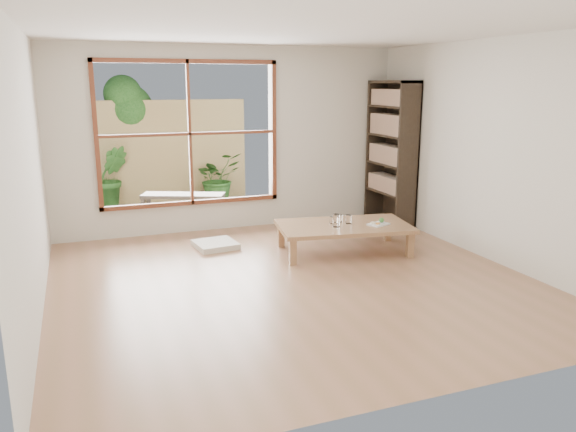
# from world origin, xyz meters

# --- Properties ---
(ground) EXTENTS (5.00, 5.00, 0.00)m
(ground) POSITION_xyz_m (0.00, 0.00, 0.00)
(ground) COLOR #A27051
(ground) RESTS_ON ground
(low_table) EXTENTS (1.76, 1.17, 0.36)m
(low_table) POSITION_xyz_m (0.99, 0.77, 0.31)
(low_table) COLOR #9C6E4C
(low_table) RESTS_ON ground
(floor_cushion) EXTENTS (0.56, 0.56, 0.07)m
(floor_cushion) POSITION_xyz_m (-0.49, 1.53, 0.04)
(floor_cushion) COLOR silver
(floor_cushion) RESTS_ON ground
(bookshelf) EXTENTS (0.34, 0.95, 2.12)m
(bookshelf) POSITION_xyz_m (2.31, 1.90, 1.06)
(bookshelf) COLOR #2F241A
(bookshelf) RESTS_ON ground
(glass_tall) EXTENTS (0.09, 0.09, 0.16)m
(glass_tall) POSITION_xyz_m (0.84, 0.70, 0.44)
(glass_tall) COLOR silver
(glass_tall) RESTS_ON low_table
(glass_mid) EXTENTS (0.08, 0.08, 0.11)m
(glass_mid) POSITION_xyz_m (1.06, 0.80, 0.41)
(glass_mid) COLOR silver
(glass_mid) RESTS_ON low_table
(glass_short) EXTENTS (0.07, 0.07, 0.10)m
(glass_short) POSITION_xyz_m (0.99, 0.91, 0.40)
(glass_short) COLOR silver
(glass_short) RESTS_ON low_table
(glass_small) EXTENTS (0.07, 0.07, 0.08)m
(glass_small) POSITION_xyz_m (0.87, 0.88, 0.40)
(glass_small) COLOR silver
(glass_small) RESTS_ON low_table
(food_tray) EXTENTS (0.30, 0.26, 0.08)m
(food_tray) POSITION_xyz_m (1.39, 0.61, 0.38)
(food_tray) COLOR white
(food_tray) RESTS_ON low_table
(deck) EXTENTS (2.80, 2.00, 0.05)m
(deck) POSITION_xyz_m (-0.60, 3.56, 0.00)
(deck) COLOR #3E352D
(deck) RESTS_ON ground
(garden_bench) EXTENTS (1.30, 0.82, 0.40)m
(garden_bench) POSITION_xyz_m (-0.60, 3.13, 0.36)
(garden_bench) COLOR #2F241A
(garden_bench) RESTS_ON deck
(bamboo_fence) EXTENTS (2.80, 0.06, 1.80)m
(bamboo_fence) POSITION_xyz_m (-0.60, 4.56, 0.90)
(bamboo_fence) COLOR tan
(bamboo_fence) RESTS_ON ground
(shrub_right) EXTENTS (0.98, 0.92, 0.87)m
(shrub_right) POSITION_xyz_m (0.20, 4.19, 0.46)
(shrub_right) COLOR #376826
(shrub_right) RESTS_ON deck
(shrub_left) EXTENTS (0.62, 0.52, 1.06)m
(shrub_left) POSITION_xyz_m (-1.59, 4.29, 0.55)
(shrub_left) COLOR #376826
(shrub_left) RESTS_ON deck
(garden_tree) EXTENTS (1.04, 0.85, 2.22)m
(garden_tree) POSITION_xyz_m (-1.28, 4.86, 1.63)
(garden_tree) COLOR #4C3D2D
(garden_tree) RESTS_ON ground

